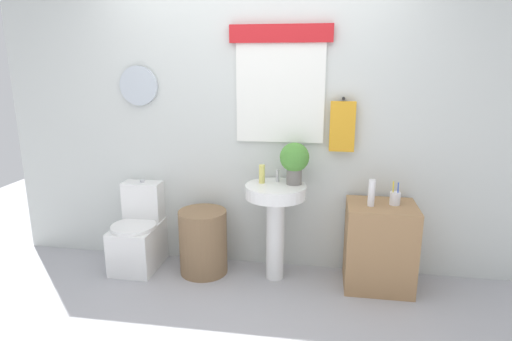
{
  "coord_description": "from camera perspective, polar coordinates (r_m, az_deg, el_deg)",
  "views": [
    {
      "loc": [
        0.6,
        -2.4,
        1.76
      ],
      "look_at": [
        0.08,
        0.8,
        0.93
      ],
      "focal_mm": 29.91,
      "sensor_mm": 36.0,
      "label": 1
    }
  ],
  "objects": [
    {
      "name": "potted_plant",
      "position": [
        3.4,
        5.16,
        1.45
      ],
      "size": [
        0.24,
        0.24,
        0.34
      ],
      "color": "slate",
      "rests_on": "pedestal_sink"
    },
    {
      "name": "wooden_cabinet",
      "position": [
        3.57,
        16.16,
        -9.66
      ],
      "size": [
        0.53,
        0.44,
        0.69
      ],
      "primitive_type": "cube",
      "color": "#9E754C",
      "rests_on": "ground_plane"
    },
    {
      "name": "faucet",
      "position": [
        3.51,
        2.9,
        -0.66
      ],
      "size": [
        0.03,
        0.03,
        0.1
      ],
      "primitive_type": "cylinder",
      "color": "silver",
      "rests_on": "pedestal_sink"
    },
    {
      "name": "back_wall",
      "position": [
        3.62,
        -0.3,
        7.1
      ],
      "size": [
        4.4,
        0.18,
        2.6
      ],
      "color": "silver",
      "rests_on": "ground_plane"
    },
    {
      "name": "lotion_bottle",
      "position": [
        3.37,
        15.19,
        -2.91
      ],
      "size": [
        0.05,
        0.05,
        0.21
      ],
      "primitive_type": "cylinder",
      "color": "white",
      "rests_on": "wooden_cabinet"
    },
    {
      "name": "soap_bottle",
      "position": [
        3.45,
        0.79,
        -0.47
      ],
      "size": [
        0.05,
        0.05,
        0.15
      ],
      "primitive_type": "cylinder",
      "color": "#DBD166",
      "rests_on": "pedestal_sink"
    },
    {
      "name": "toothbrush_cup",
      "position": [
        3.47,
        18.09,
        -3.53
      ],
      "size": [
        0.08,
        0.08,
        0.18
      ],
      "color": "silver",
      "rests_on": "wooden_cabinet"
    },
    {
      "name": "laundry_hamper",
      "position": [
        3.7,
        -7.07,
        -9.44
      ],
      "size": [
        0.4,
        0.4,
        0.55
      ],
      "primitive_type": "cylinder",
      "color": "#846647",
      "rests_on": "ground_plane"
    },
    {
      "name": "pedestal_sink",
      "position": [
        3.47,
        2.62,
        -5.33
      ],
      "size": [
        0.49,
        0.49,
        0.81
      ],
      "color": "white",
      "rests_on": "ground_plane"
    },
    {
      "name": "ground_plane",
      "position": [
        3.03,
        -4.2,
        -21.2
      ],
      "size": [
        8.0,
        8.0,
        0.0
      ],
      "primitive_type": "plane",
      "color": "#A3A3A8"
    },
    {
      "name": "toilet",
      "position": [
        3.93,
        -15.35,
        -8.32
      ],
      "size": [
        0.38,
        0.51,
        0.75
      ],
      "color": "white",
      "rests_on": "ground_plane"
    }
  ]
}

